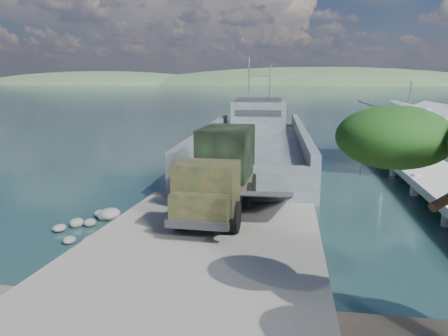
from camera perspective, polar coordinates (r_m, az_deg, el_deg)
ground at (r=20.05m, az=-2.10°, el=-9.64°), size 1400.00×1400.00×0.00m
boat_ramp at (r=19.04m, az=-2.69°, el=-10.01°), size 10.00×18.00×0.50m
shoreline_rocks at (r=22.44m, az=-17.75°, el=-7.86°), size 3.20×5.60×0.90m
distant_headlands at (r=580.25m, az=13.65°, el=10.48°), size 1000.00×240.00×48.00m
pier at (r=38.71m, az=22.82°, el=2.24°), size 6.40×44.00×6.10m
landing_craft at (r=40.34m, az=3.96°, el=2.41°), size 10.22×36.01×10.61m
military_truck at (r=22.52m, az=-0.44°, el=-0.41°), size 3.28×9.13×4.18m
soldier at (r=19.51m, az=-5.93°, el=-5.69°), size 0.86×0.82×1.97m
sailboat_near at (r=51.12m, az=22.78°, el=2.90°), size 3.24×6.03×7.05m
sailboat_far at (r=59.65m, az=22.72°, el=4.03°), size 1.88×6.05×7.33m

